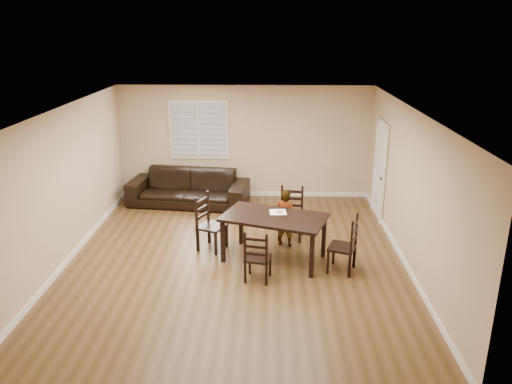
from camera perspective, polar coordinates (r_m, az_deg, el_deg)
ground at (r=9.15m, az=-2.26°, el=-7.56°), size 7.00×7.00×0.00m
room at (r=8.68m, az=-2.10°, el=3.73°), size 6.04×7.04×2.72m
dining_table at (r=8.82m, az=2.10°, el=-3.28°), size 2.01×1.54×0.83m
chair_near at (r=9.92m, az=4.06°, el=-2.49°), size 0.52×0.49×1.03m
chair_far at (r=8.16m, az=0.06°, el=-7.76°), size 0.47×0.45×0.90m
chair_left at (r=9.41m, az=-5.72°, el=-3.65°), size 0.60×0.62×1.06m
chair_right at (r=8.63m, az=10.61°, el=-6.21°), size 0.56×0.57×1.01m
child at (r=9.46m, az=3.36°, el=-2.97°), size 0.48×0.40×1.12m
napkin at (r=8.96m, az=2.52°, el=-2.31°), size 0.32×0.32×0.00m
donut at (r=8.95m, az=2.66°, el=-2.20°), size 0.10×0.10×0.04m
sofa at (r=11.76m, az=-7.73°, el=0.46°), size 2.86×1.41×0.80m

